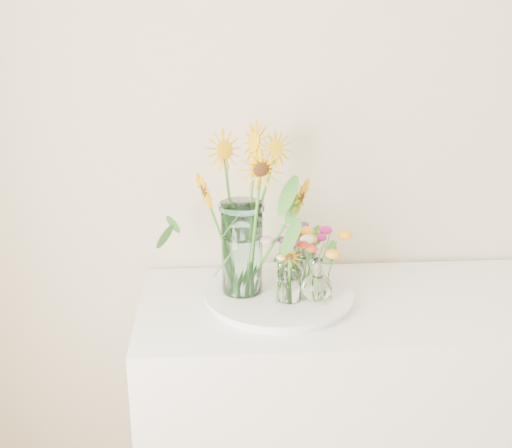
% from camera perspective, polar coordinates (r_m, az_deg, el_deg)
% --- Properties ---
extents(counter, '(1.40, 0.60, 0.90)m').
position_cam_1_polar(counter, '(2.31, 8.63, -16.86)').
color(counter, white).
rests_on(counter, ground_plane).
extents(tray, '(0.45, 0.45, 0.02)m').
position_cam_1_polar(tray, '(2.05, 2.04, -6.47)').
color(tray, white).
rests_on(tray, counter).
extents(mason_jar, '(0.13, 0.13, 0.30)m').
position_cam_1_polar(mason_jar, '(1.99, -1.26, -2.18)').
color(mason_jar, '#9CCFC9').
rests_on(mason_jar, tray).
extents(sunflower_bouquet, '(0.64, 0.64, 0.54)m').
position_cam_1_polar(sunflower_bouquet, '(1.95, -1.28, 1.16)').
color(sunflower_bouquet, '#E2A404').
rests_on(sunflower_bouquet, tray).
extents(small_vase_a, '(0.08, 0.08, 0.13)m').
position_cam_1_polar(small_vase_a, '(1.97, 2.99, -5.18)').
color(small_vase_a, white).
rests_on(small_vase_a, tray).
extents(wildflower_posy_a, '(0.19, 0.19, 0.22)m').
position_cam_1_polar(wildflower_posy_a, '(1.95, 3.02, -3.98)').
color(wildflower_posy_a, orange).
rests_on(wildflower_posy_a, tray).
extents(small_vase_b, '(0.11, 0.11, 0.13)m').
position_cam_1_polar(small_vase_b, '(1.98, 5.48, -4.92)').
color(small_vase_b, white).
rests_on(small_vase_b, tray).
extents(wildflower_posy_b, '(0.22, 0.22, 0.22)m').
position_cam_1_polar(wildflower_posy_b, '(1.96, 5.52, -3.72)').
color(wildflower_posy_b, orange).
rests_on(wildflower_posy_b, tray).
extents(small_vase_c, '(0.09, 0.09, 0.13)m').
position_cam_1_polar(small_vase_c, '(2.12, 4.33, -3.30)').
color(small_vase_c, white).
rests_on(small_vase_c, tray).
extents(wildflower_posy_c, '(0.18, 0.18, 0.22)m').
position_cam_1_polar(wildflower_posy_c, '(2.10, 4.36, -2.17)').
color(wildflower_posy_c, orange).
rests_on(wildflower_posy_c, tray).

